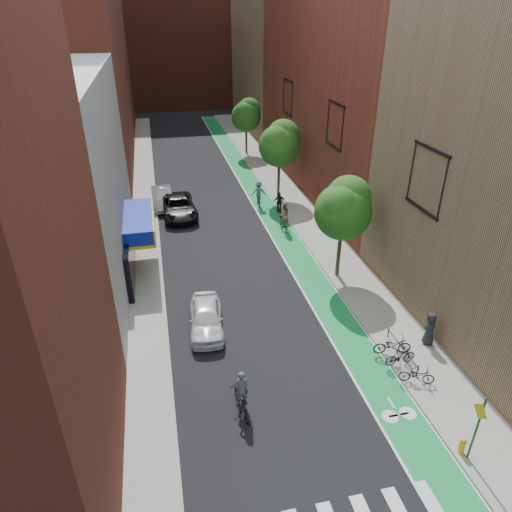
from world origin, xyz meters
TOP-DOWN VIEW (x-y plane):
  - ground at (0.00, 0.00)m, footprint 160.00×160.00m
  - bike_lane at (4.00, 26.00)m, footprint 2.00×68.00m
  - sidewalk_left at (-6.00, 26.00)m, footprint 2.00×68.00m
  - sidewalk_right at (6.50, 26.00)m, footprint 3.00×68.00m
  - building_left_white at (-11.00, 14.00)m, footprint 8.00×20.00m
  - building_left_far_red at (-11.00, 42.00)m, footprint 8.00×36.00m
  - building_right_mid_red at (12.00, 26.00)m, footprint 8.00×28.00m
  - building_right_far_tan at (12.00, 50.00)m, footprint 8.00×20.00m
  - building_far_closure at (0.00, 72.00)m, footprint 30.00×14.00m
  - tree_near at (5.65, 10.02)m, footprint 3.40×3.36m
  - tree_mid at (5.65, 24.02)m, footprint 3.55×3.53m
  - tree_far at (5.65, 38.02)m, footprint 3.30×3.25m
  - sign_pole at (5.38, -3.50)m, footprint 0.13×0.71m
  - parked_car_white at (-3.00, 6.50)m, footprint 2.06×4.32m
  - parked_car_black at (-3.30, 21.80)m, footprint 2.86×5.76m
  - parked_car_silver at (-4.51, 24.15)m, footprint 1.74×4.69m
  - cyclist_lead at (-2.29, 0.66)m, footprint 0.90×1.98m
  - cyclist_lane_near at (4.20, 17.27)m, footprint 0.99×1.54m
  - cyclist_lane_mid at (4.62, 20.06)m, footprint 0.98×1.63m
  - cyclist_lane_far at (3.44, 22.39)m, footprint 1.24×1.57m
  - parked_bike_near at (5.40, 2.46)m, footprint 1.90×0.95m
  - parked_bike_mid at (5.40, 1.67)m, footprint 1.57×0.53m
  - parked_bike_far at (5.54, 0.44)m, footprint 1.63×1.10m
  - pedestrian at (7.51, 2.78)m, footprint 0.84×1.00m
  - fire_hydrant at (5.30, -3.23)m, footprint 0.24×0.24m

SIDE VIEW (x-z plane):
  - ground at x=0.00m, z-range 0.00..0.00m
  - bike_lane at x=4.00m, z-range 0.00..0.01m
  - sidewalk_left at x=-6.00m, z-range 0.00..0.15m
  - sidewalk_right at x=6.50m, z-range 0.00..0.15m
  - fire_hydrant at x=5.30m, z-range 0.17..0.86m
  - parked_bike_far at x=5.54m, z-range 0.15..0.96m
  - parked_bike_mid at x=5.40m, z-range 0.15..1.08m
  - parked_bike_near at x=5.40m, z-range 0.15..1.10m
  - cyclist_lead at x=-2.29m, z-range -0.35..1.70m
  - parked_car_white at x=-3.00m, z-range 0.00..1.43m
  - cyclist_lane_mid at x=4.62m, z-range -0.23..1.75m
  - parked_car_silver at x=-4.51m, z-range 0.00..1.53m
  - parked_car_black at x=-3.30m, z-range 0.00..1.57m
  - cyclist_lane_near at x=4.20m, z-range -0.10..2.09m
  - pedestrian at x=7.51m, z-range 0.15..1.89m
  - cyclist_lane_far at x=3.44m, z-range -0.06..2.12m
  - sign_pole at x=5.38m, z-range 0.34..3.34m
  - tree_far at x=5.65m, z-range 1.40..7.60m
  - tree_near at x=5.65m, z-range 1.45..7.87m
  - tree_mid at x=5.65m, z-range 1.52..8.26m
  - building_left_white at x=-11.00m, z-range 0.00..12.00m
  - building_right_far_tan at x=12.00m, z-range 0.00..18.00m
  - building_far_closure at x=0.00m, z-range 0.00..20.00m
  - building_left_far_red at x=-11.00m, z-range 0.00..22.00m
  - building_right_mid_red at x=12.00m, z-range 0.00..22.00m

